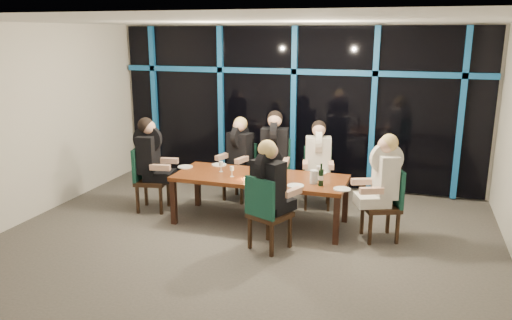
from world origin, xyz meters
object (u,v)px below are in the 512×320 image
object	(u,v)px
chair_near_mid	(266,210)
water_pitcher	(314,177)
chair_far_right	(317,174)
chair_end_left	(147,175)
chair_far_mid	(275,167)
diner_end_left	(151,151)
diner_end_right	(383,172)
wine_bottle	(321,177)
diner_far_mid	(274,144)
diner_far_right	(318,152)
diner_near_mid	(270,179)
diner_far_left	(239,147)
dining_table	(260,180)
chair_far_left	(242,168)
chair_end_right	(387,200)

from	to	relation	value
chair_near_mid	water_pitcher	size ratio (longest dim) A/B	5.24
chair_far_right	chair_end_left	bearing A→B (deg)	-170.07
chair_far_mid	chair_near_mid	bearing A→B (deg)	-85.97
diner_end_left	diner_end_right	bearing A→B (deg)	-101.25
diner_end_right	wine_bottle	size ratio (longest dim) A/B	3.13
diner_far_mid	water_pitcher	size ratio (longest dim) A/B	5.36
chair_end_left	diner_end_right	size ratio (longest dim) A/B	1.04
chair_far_right	diner_end_left	bearing A→B (deg)	-169.68
chair_near_mid	diner_end_right	bearing A→B (deg)	-125.16
diner_far_right	chair_far_right	bearing A→B (deg)	90.00
chair_far_right	diner_far_mid	world-z (taller)	diner_far_mid
chair_end_left	chair_near_mid	bearing A→B (deg)	-121.87
chair_end_left	wine_bottle	xyz separation A→B (m)	(2.91, -0.20, 0.29)
diner_near_mid	water_pitcher	size ratio (longest dim) A/B	5.11
diner_far_mid	diner_near_mid	xyz separation A→B (m)	(0.46, -1.82, -0.05)
wine_bottle	diner_far_left	bearing A→B (deg)	145.16
diner_end_left	wine_bottle	distance (m)	2.83
chair_far_mid	water_pitcher	distance (m)	1.52
dining_table	diner_far_right	xyz separation A→B (m)	(0.69, 0.98, 0.27)
diner_end_left	water_pitcher	xyz separation A→B (m)	(2.70, -0.15, -0.16)
chair_end_left	diner_far_left	size ratio (longest dim) A/B	1.09
diner_far_left	diner_end_left	xyz separation A→B (m)	(-1.18, -0.93, 0.05)
diner_far_left	diner_far_mid	world-z (taller)	diner_far_mid
chair_end_left	diner_end_left	xyz separation A→B (m)	(0.09, 0.02, 0.42)
chair_end_left	diner_end_left	distance (m)	0.43
chair_near_mid	water_pitcher	xyz separation A→B (m)	(0.48, 0.80, 0.27)
dining_table	chair_end_left	xyz separation A→B (m)	(-1.94, 0.00, -0.09)
chair_far_left	diner_far_right	bearing A→B (deg)	13.30
chair_end_left	diner_end_right	bearing A→B (deg)	-100.98
diner_far_left	chair_far_right	bearing A→B (deg)	20.24
diner_far_right	diner_near_mid	distance (m)	1.85
diner_far_right	diner_near_mid	bearing A→B (deg)	-111.12
chair_near_mid	diner_far_right	world-z (taller)	diner_far_right
dining_table	diner_far_left	distance (m)	1.20
chair_end_right	chair_near_mid	distance (m)	1.76
diner_near_mid	wine_bottle	distance (m)	0.87
chair_far_left	diner_far_left	xyz separation A→B (m)	(-0.02, -0.08, 0.39)
chair_near_mid	water_pitcher	bearing A→B (deg)	-97.11
diner_end_left	wine_bottle	xyz separation A→B (m)	(2.82, -0.21, -0.13)
chair_far_mid	wine_bottle	size ratio (longest dim) A/B	3.35
diner_end_left	water_pitcher	distance (m)	2.71
diner_far_mid	diner_near_mid	distance (m)	1.88
diner_end_right	chair_end_right	bearing A→B (deg)	90.00
chair_far_mid	diner_end_right	world-z (taller)	diner_end_right
dining_table	chair_far_right	world-z (taller)	chair_far_right
chair_far_mid	chair_far_right	xyz separation A→B (m)	(0.74, 0.00, -0.05)
chair_end_left	diner_far_left	bearing A→B (deg)	-63.13
chair_near_mid	wine_bottle	distance (m)	0.99
diner_end_left	diner_end_right	world-z (taller)	diner_end_left
chair_far_right	chair_end_left	xyz separation A→B (m)	(-2.62, -1.06, 0.03)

